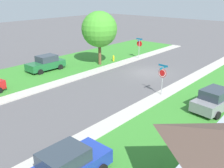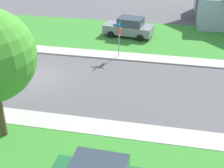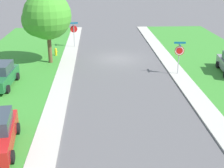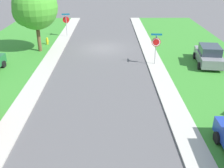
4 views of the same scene
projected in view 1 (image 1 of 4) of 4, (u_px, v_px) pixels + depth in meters
ground_plane at (147, 73)px, 28.96m from camera, size 120.00×120.00×0.00m
sidewalk_east at (29, 92)px, 23.24m from camera, size 1.40×56.00×0.10m
lawn_east at (2, 81)px, 26.12m from camera, size 8.00×56.00×0.08m
sidewalk_west at (107, 125)px, 17.48m from camera, size 1.40×56.00×0.10m
lawn_west at (170, 152)px, 14.60m from camera, size 8.00×56.00×0.08m
stop_sign_near_corner at (139, 45)px, 34.29m from camera, size 0.92×0.92×2.77m
stop_sign_far_corner at (162, 75)px, 21.99m from camera, size 0.92×0.92×2.77m
car_blue_behind_trees at (67, 166)px, 12.10m from camera, size 2.11×4.34×1.76m
car_green_far_down_street at (46, 63)px, 29.42m from camera, size 2.12×4.34×1.76m
car_grey_kerbside_mid at (215, 100)px, 19.48m from camera, size 2.49×4.51×1.76m
tree_corner_large at (99, 30)px, 30.89m from camera, size 4.53×4.21×6.46m
fire_hydrant at (113, 58)px, 33.41m from camera, size 0.38×0.22×0.83m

